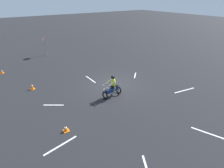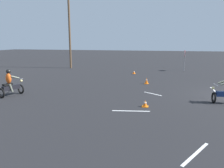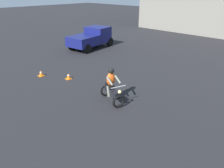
{
  "view_description": "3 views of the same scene",
  "coord_description": "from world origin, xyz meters",
  "px_view_note": "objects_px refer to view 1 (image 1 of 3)",
  "views": [
    {
      "loc": [
        -10.58,
        7.42,
        6.68
      ],
      "look_at": [
        -1.42,
        1.1,
        1.0
      ],
      "focal_mm": 28.0,
      "sensor_mm": 36.0,
      "label": 1
    },
    {
      "loc": [
        -13.88,
        4.51,
        3.34
      ],
      "look_at": [
        -2.02,
        7.29,
        0.9
      ],
      "focal_mm": 35.0,
      "sensor_mm": 36.0,
      "label": 2
    },
    {
      "loc": [
        3.71,
        7.01,
        4.91
      ],
      "look_at": [
        -2.62,
        13.48,
        0.9
      ],
      "focal_mm": 35.0,
      "sensor_mm": 36.0,
      "label": 3
    }
  ],
  "objects_px": {
    "traffic_cone_near_left": "(32,87)",
    "traffic_cone_far_right": "(66,129)",
    "traffic_cone_near_right": "(2,72)",
    "motorcycle_rider_foreground": "(112,87)",
    "stop_sign": "(44,42)"
  },
  "relations": [
    {
      "from": "traffic_cone_near_left",
      "to": "traffic_cone_near_right",
      "type": "xyz_separation_m",
      "value": [
        5.0,
        1.65,
        -0.07
      ]
    },
    {
      "from": "traffic_cone_near_left",
      "to": "traffic_cone_near_right",
      "type": "bearing_deg",
      "value": 18.24
    },
    {
      "from": "motorcycle_rider_foreground",
      "to": "traffic_cone_near_left",
      "type": "distance_m",
      "value": 6.44
    },
    {
      "from": "traffic_cone_near_right",
      "to": "motorcycle_rider_foreground",
      "type": "bearing_deg",
      "value": -146.35
    },
    {
      "from": "traffic_cone_near_left",
      "to": "traffic_cone_near_right",
      "type": "relative_size",
      "value": 1.42
    },
    {
      "from": "motorcycle_rider_foreground",
      "to": "traffic_cone_near_right",
      "type": "xyz_separation_m",
      "value": [
        9.44,
        6.28,
        -0.57
      ]
    },
    {
      "from": "traffic_cone_near_left",
      "to": "traffic_cone_far_right",
      "type": "relative_size",
      "value": 1.44
    },
    {
      "from": "motorcycle_rider_foreground",
      "to": "traffic_cone_near_right",
      "type": "height_order",
      "value": "motorcycle_rider_foreground"
    },
    {
      "from": "stop_sign",
      "to": "traffic_cone_near_right",
      "type": "distance_m",
      "value": 6.28
    },
    {
      "from": "motorcycle_rider_foreground",
      "to": "traffic_cone_far_right",
      "type": "height_order",
      "value": "motorcycle_rider_foreground"
    },
    {
      "from": "motorcycle_rider_foreground",
      "to": "stop_sign",
      "type": "relative_size",
      "value": 0.72
    },
    {
      "from": "traffic_cone_far_right",
      "to": "traffic_cone_near_right",
      "type": "bearing_deg",
      "value": 10.47
    },
    {
      "from": "stop_sign",
      "to": "traffic_cone_far_right",
      "type": "relative_size",
      "value": 6.97
    },
    {
      "from": "traffic_cone_near_left",
      "to": "motorcycle_rider_foreground",
      "type": "bearing_deg",
      "value": -133.77
    },
    {
      "from": "motorcycle_rider_foreground",
      "to": "traffic_cone_near_left",
      "type": "xyz_separation_m",
      "value": [
        4.44,
        4.64,
        -0.5
      ]
    }
  ]
}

